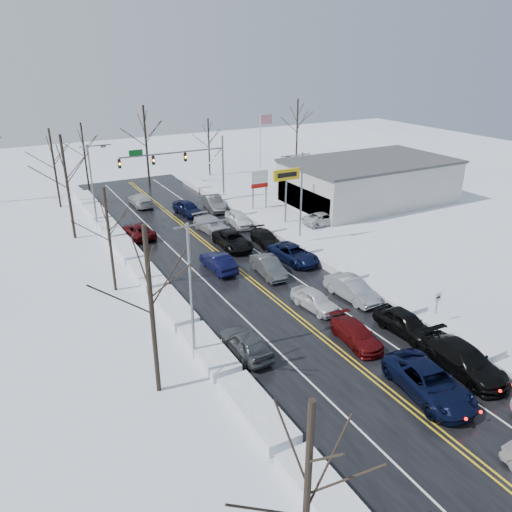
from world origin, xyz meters
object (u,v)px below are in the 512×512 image
traffic_signal_mast (185,160)px  dealership_building (369,181)px  oncoming_car_0 (219,270)px  tires_plus_sign (286,178)px  flagpole (261,145)px

traffic_signal_mast → dealership_building: (20.53, -9.99, -2.82)m
dealership_building → oncoming_car_0: (-25.55, -10.45, -2.66)m
tires_plus_sign → flagpole: (4.67, 14.01, 0.93)m
flagpole → traffic_signal_mast: bearing=-170.3°
tires_plus_sign → dealership_building: tires_plus_sign is taller
tires_plus_sign → traffic_signal_mast: bearing=120.5°
flagpole → oncoming_car_0: (-16.75, -22.45, -5.93)m
traffic_signal_mast → tires_plus_sign: 13.92m
tires_plus_sign → flagpole: bearing=71.6°
dealership_building → oncoming_car_0: size_ratio=4.33×
tires_plus_sign → flagpole: 14.79m
traffic_signal_mast → dealership_building: traffic_signal_mast is taller
traffic_signal_mast → oncoming_car_0: traffic_signal_mast is taller
tires_plus_sign → oncoming_car_0: (-12.08, -8.44, -4.99)m
oncoming_car_0 → tires_plus_sign: bearing=-146.6°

